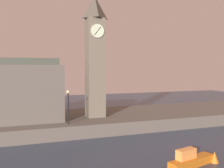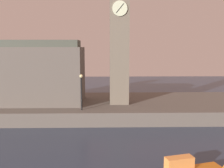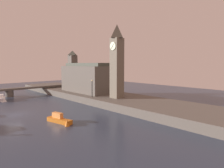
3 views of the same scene
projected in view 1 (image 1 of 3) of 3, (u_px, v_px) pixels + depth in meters
name	position (u px, v px, depth m)	size (l,w,h in m)	color
far_embankment	(47.00, 124.00, 32.84)	(70.00, 12.00, 1.50)	#5B544C
clock_tower	(95.00, 55.00, 33.21)	(2.40, 2.44, 15.28)	#6B6051
streetlamp	(68.00, 103.00, 28.92)	(0.36, 0.36, 3.80)	black
boat_patrol_orange	(195.00, 160.00, 20.72)	(5.05, 2.02, 1.64)	orange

